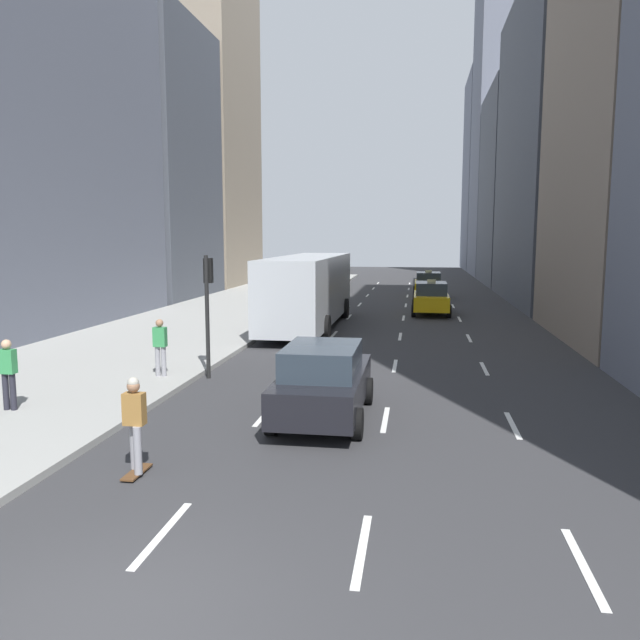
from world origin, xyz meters
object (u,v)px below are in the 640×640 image
object	(u,v)px
taxi_lead	(431,298)
traffic_light_pole	(208,296)
sedan_black_near	(323,381)
city_bus	(309,288)
skateboarder	(135,421)
pedestrian_mid_block	(8,371)
taxi_second	(428,285)
pedestrian_far_walking	(160,345)

from	to	relation	value
taxi_lead	traffic_light_pole	world-z (taller)	traffic_light_pole
sedan_black_near	traffic_light_pole	xyz separation A→B (m)	(-3.95, 3.67, 1.53)
sedan_black_near	traffic_light_pole	size ratio (longest dim) A/B	1.24
city_bus	skateboarder	bearing A→B (deg)	-89.71
skateboarder	traffic_light_pole	bearing A→B (deg)	99.31
sedan_black_near	pedestrian_mid_block	distance (m)	7.25
taxi_second	traffic_light_pole	size ratio (longest dim) A/B	1.22
taxi_lead	pedestrian_far_walking	world-z (taller)	taxi_lead
taxi_second	pedestrian_far_walking	world-z (taller)	taxi_second
taxi_lead	pedestrian_mid_block	size ratio (longest dim) A/B	2.67
taxi_lead	sedan_black_near	bearing A→B (deg)	-97.98
city_bus	pedestrian_far_walking	xyz separation A→B (m)	(-2.36, -11.20, -0.72)
skateboarder	pedestrian_mid_block	bearing A→B (deg)	146.72
taxi_second	city_bus	xyz separation A→B (m)	(-5.61, -15.25, 0.91)
pedestrian_mid_block	taxi_second	bearing A→B (deg)	71.76
skateboarder	pedestrian_far_walking	size ratio (longest dim) A/B	1.06
sedan_black_near	taxi_second	bearing A→B (deg)	84.57
skateboarder	traffic_light_pole	world-z (taller)	traffic_light_pole
taxi_lead	traffic_light_pole	size ratio (longest dim) A/B	1.22
taxi_lead	taxi_second	bearing A→B (deg)	90.00
pedestrian_mid_block	sedan_black_near	bearing A→B (deg)	7.01
skateboarder	traffic_light_pole	xyz separation A→B (m)	(-1.23, 7.49, 1.45)
skateboarder	traffic_light_pole	size ratio (longest dim) A/B	0.48
taxi_lead	city_bus	distance (m)	8.11
city_bus	taxi_second	bearing A→B (deg)	69.80
skateboarder	pedestrian_mid_block	xyz separation A→B (m)	(-4.48, 2.94, 0.10)
city_bus	traffic_light_pole	distance (m)	10.61
taxi_second	taxi_lead	bearing A→B (deg)	-90.00
sedan_black_near	taxi_lead	bearing A→B (deg)	82.02
taxi_second	pedestrian_mid_block	bearing A→B (deg)	-108.24
taxi_lead	pedestrian_mid_block	distance (m)	23.14
taxi_lead	taxi_second	size ratio (longest dim) A/B	1.00
city_bus	pedestrian_mid_block	world-z (taller)	city_bus
city_bus	sedan_black_near	bearing A→B (deg)	-78.80
pedestrian_far_walking	taxi_lead	bearing A→B (deg)	64.86
taxi_second	traffic_light_pole	distance (m)	26.69
pedestrian_far_walking	traffic_light_pole	size ratio (longest dim) A/B	0.46
pedestrian_mid_block	pedestrian_far_walking	size ratio (longest dim) A/B	1.00
sedan_black_near	traffic_light_pole	distance (m)	5.60
taxi_lead	taxi_second	xyz separation A→B (m)	(0.00, 9.47, 0.00)
sedan_black_near	pedestrian_far_walking	xyz separation A→B (m)	(-5.17, 2.99, 0.19)
taxi_lead	city_bus	bearing A→B (deg)	-134.15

